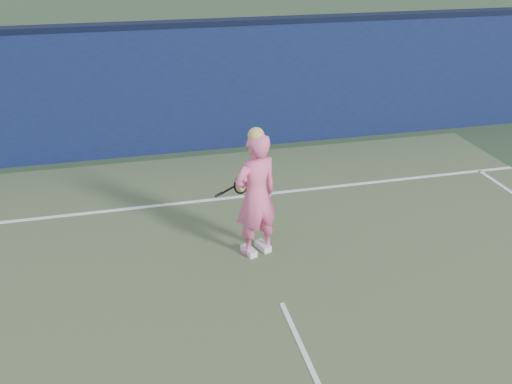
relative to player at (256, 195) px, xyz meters
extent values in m
plane|color=#2F492C|center=(0.03, -2.24, -0.91)|extent=(80.00, 80.00, 0.00)
cube|color=#0E143E|center=(0.03, 4.26, 0.34)|extent=(24.00, 0.40, 2.50)
cube|color=black|center=(0.03, 4.26, 1.64)|extent=(24.00, 0.42, 0.10)
imported|color=pink|center=(0.00, 0.00, -0.01)|extent=(0.77, 0.63, 1.82)
sphere|color=#DAB661|center=(0.00, 0.00, 0.87)|extent=(0.22, 0.22, 0.22)
cube|color=white|center=(0.11, 0.04, -0.86)|extent=(0.20, 0.30, 0.10)
cube|color=white|center=(-0.11, -0.04, -0.86)|extent=(0.20, 0.30, 0.10)
torus|color=black|center=(-0.11, 0.41, 0.00)|extent=(0.29, 0.20, 0.30)
torus|color=yellow|center=(-0.11, 0.41, 0.00)|extent=(0.23, 0.16, 0.25)
cylinder|color=beige|center=(-0.11, 0.41, 0.00)|extent=(0.23, 0.15, 0.25)
cylinder|color=black|center=(-0.34, 0.37, -0.06)|extent=(0.27, 0.13, 0.10)
cylinder|color=black|center=(-0.46, 0.34, -0.10)|extent=(0.13, 0.08, 0.07)
cube|color=white|center=(0.03, 1.76, -0.90)|extent=(11.00, 0.08, 0.01)
camera|label=1|loc=(-1.55, -6.45, 3.34)|focal=38.00mm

